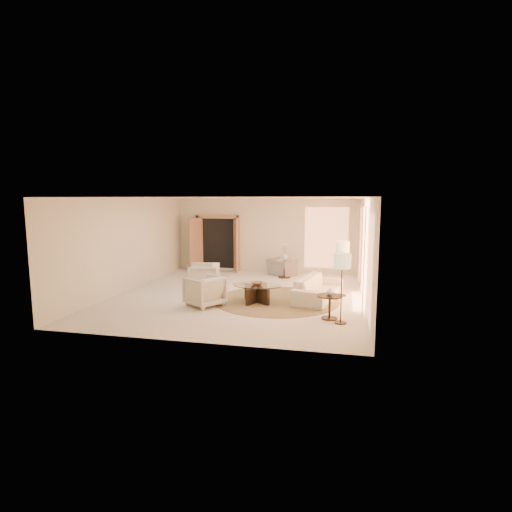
% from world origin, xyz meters
% --- Properties ---
extents(room, '(7.04, 8.04, 2.83)m').
position_xyz_m(room, '(0.00, 0.00, 1.40)').
color(room, silver).
rests_on(room, ground).
extents(windows_right, '(0.10, 6.40, 2.40)m').
position_xyz_m(windows_right, '(3.45, 0.10, 1.35)').
color(windows_right, '#EB945E').
rests_on(windows_right, room).
extents(window_back_corner, '(1.70, 0.10, 2.40)m').
position_xyz_m(window_back_corner, '(2.30, 3.95, 1.35)').
color(window_back_corner, '#EB945E').
rests_on(window_back_corner, room).
extents(curtains_right, '(0.06, 5.20, 2.60)m').
position_xyz_m(curtains_right, '(3.40, 1.00, 1.30)').
color(curtains_right, beige).
rests_on(curtains_right, room).
extents(french_doors, '(1.95, 0.66, 2.16)m').
position_xyz_m(french_doors, '(-1.90, 3.82, 1.07)').
color(french_doors, tan).
rests_on(french_doors, room).
extents(area_rug, '(3.99, 3.99, 0.01)m').
position_xyz_m(area_rug, '(1.15, -0.44, 0.01)').
color(area_rug, '#493A20').
rests_on(area_rug, room).
extents(sofa, '(1.34, 2.35, 0.65)m').
position_xyz_m(sofa, '(2.28, -0.10, 0.32)').
color(sofa, beige).
rests_on(sofa, room).
extents(armchair_left, '(0.98, 1.02, 0.89)m').
position_xyz_m(armchair_left, '(-1.24, 0.38, 0.45)').
color(armchair_left, beige).
rests_on(armchair_left, room).
extents(armchair_right, '(1.12, 1.14, 0.87)m').
position_xyz_m(armchair_right, '(-0.58, -1.39, 0.43)').
color(armchair_right, beige).
rests_on(armchair_right, room).
extents(accent_chair, '(1.10, 0.99, 0.80)m').
position_xyz_m(accent_chair, '(0.74, 3.28, 0.40)').
color(accent_chair, gray).
rests_on(accent_chair, room).
extents(coffee_table, '(1.63, 1.63, 0.48)m').
position_xyz_m(coffee_table, '(0.67, -0.75, 0.30)').
color(coffee_table, black).
rests_on(coffee_table, room).
extents(end_table, '(0.59, 0.59, 0.56)m').
position_xyz_m(end_table, '(2.65, -1.88, 0.38)').
color(end_table, black).
rests_on(end_table, room).
extents(side_table, '(0.56, 0.56, 0.65)m').
position_xyz_m(side_table, '(0.91, 2.83, 0.39)').
color(side_table, '#2F231A').
rests_on(side_table, room).
extents(floor_lamp_near, '(0.39, 0.39, 1.59)m').
position_xyz_m(floor_lamp_near, '(2.90, 0.51, 1.35)').
color(floor_lamp_near, '#2F231A').
rests_on(floor_lamp_near, room).
extents(floor_lamp_far, '(0.38, 0.38, 1.58)m').
position_xyz_m(floor_lamp_far, '(2.90, -2.16, 1.35)').
color(floor_lamp_far, '#2F231A').
rests_on(floor_lamp_far, room).
extents(bowl, '(0.43, 0.43, 0.08)m').
position_xyz_m(bowl, '(0.67, -0.75, 0.52)').
color(bowl, brown).
rests_on(bowl, coffee_table).
extents(end_vase, '(0.22, 0.22, 0.18)m').
position_xyz_m(end_vase, '(2.65, -1.88, 0.65)').
color(end_vase, silver).
rests_on(end_vase, end_table).
extents(side_vase, '(0.30, 0.30, 0.24)m').
position_xyz_m(side_vase, '(0.91, 2.83, 0.77)').
color(side_vase, silver).
rests_on(side_vase, side_table).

